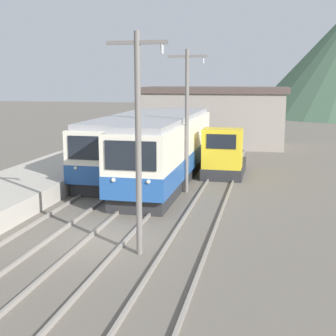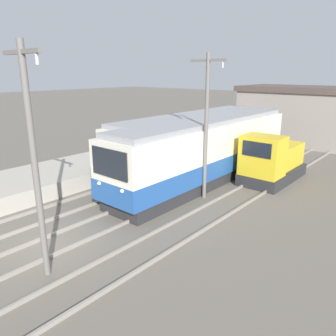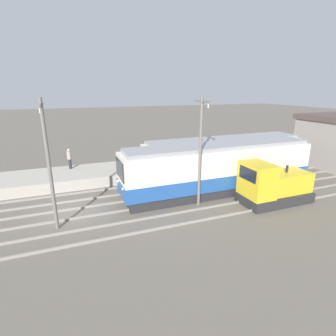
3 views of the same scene
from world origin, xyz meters
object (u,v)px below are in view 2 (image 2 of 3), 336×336
(commuter_train_left, at_px, (192,142))
(shunting_locomotive, at_px, (272,162))
(catenary_mast_mid, at_px, (206,123))
(commuter_train_center, at_px, (207,153))
(catenary_mast_near, at_px, (34,158))

(commuter_train_left, relative_size, shunting_locomotive, 2.89)
(catenary_mast_mid, bearing_deg, commuter_train_left, 132.55)
(commuter_train_center, height_order, shunting_locomotive, commuter_train_center)
(commuter_train_center, height_order, catenary_mast_mid, catenary_mast_mid)
(shunting_locomotive, bearing_deg, catenary_mast_near, -96.06)
(catenary_mast_near, bearing_deg, commuter_train_left, 107.38)
(commuter_train_left, distance_m, shunting_locomotive, 5.83)
(commuter_train_left, distance_m, commuter_train_center, 3.59)
(shunting_locomotive, height_order, catenary_mast_near, catenary_mast_near)
(shunting_locomotive, xyz_separation_m, catenary_mast_mid, (-1.49, -4.98, 2.77))
(commuter_train_left, height_order, commuter_train_center, commuter_train_center)
(commuter_train_left, bearing_deg, shunting_locomotive, 2.86)
(commuter_train_left, distance_m, catenary_mast_near, 14.60)
(shunting_locomotive, relative_size, catenary_mast_mid, 0.69)
(commuter_train_center, relative_size, catenary_mast_near, 2.06)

